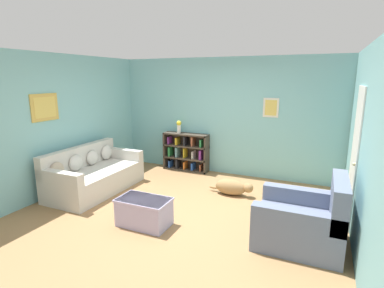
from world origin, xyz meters
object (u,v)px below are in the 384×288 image
object	(u,v)px
couch	(94,175)
dog	(232,187)
vase	(179,126)
bookshelf	(186,152)
coffee_table	(144,211)
recliner_chair	(304,221)

from	to	relation	value
couch	dog	xyz separation A→B (m)	(2.54, 0.86, -0.16)
vase	couch	bearing A→B (deg)	-115.24
bookshelf	coffee_table	size ratio (longest dim) A/B	1.39
vase	recliner_chair	bearing A→B (deg)	-37.81
dog	recliner_chair	bearing A→B (deg)	-43.02
recliner_chair	dog	xyz separation A→B (m)	(-1.34, 1.25, -0.17)
recliner_chair	dog	distance (m)	1.84
recliner_chair	coffee_table	world-z (taller)	recliner_chair
dog	couch	bearing A→B (deg)	-161.26
coffee_table	dog	bearing A→B (deg)	62.70
recliner_chair	dog	bearing A→B (deg)	136.98
couch	coffee_table	size ratio (longest dim) A/B	2.42
bookshelf	dog	xyz separation A→B (m)	(1.46, -1.08, -0.29)
couch	bookshelf	distance (m)	2.22
recliner_chair	dog	size ratio (longest dim) A/B	1.24
dog	vase	size ratio (longest dim) A/B	2.99
couch	recliner_chair	size ratio (longest dim) A/B	1.75
recliner_chair	couch	bearing A→B (deg)	174.24
couch	coffee_table	distance (m)	1.86
couch	recliner_chair	bearing A→B (deg)	-5.76
bookshelf	vase	distance (m)	0.64
coffee_table	dog	size ratio (longest dim) A/B	0.90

